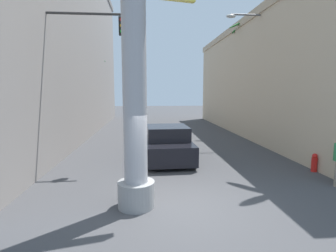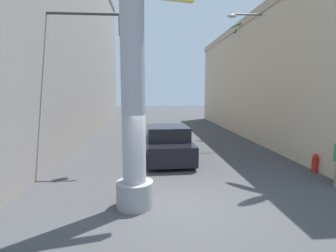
{
  "view_description": "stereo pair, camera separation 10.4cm",
  "coord_description": "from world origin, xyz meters",
  "px_view_note": "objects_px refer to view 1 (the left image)",
  "views": [
    {
      "loc": [
        -0.94,
        -6.64,
        3.09
      ],
      "look_at": [
        0.0,
        4.35,
        1.66
      ],
      "focal_mm": 28.0,
      "sensor_mm": 36.0,
      "label": 1
    },
    {
      "loc": [
        -0.83,
        -6.65,
        3.09
      ],
      "look_at": [
        0.0,
        4.35,
        1.66
      ],
      "focal_mm": 28.0,
      "sensor_mm": 36.0,
      "label": 2
    }
  ],
  "objects_px": {
    "traffic_light_mast": "(51,59)",
    "car_lead": "(167,143)",
    "fire_hydrant": "(314,163)",
    "palm_tree_mid_right": "(245,65)",
    "palm_tree_far_left": "(89,82)",
    "street_lamp": "(260,66)",
    "palm_tree_near_right": "(327,34)",
    "pedestrian_far_left": "(85,119)"
  },
  "relations": [
    {
      "from": "street_lamp",
      "to": "traffic_light_mast",
      "type": "xyz_separation_m",
      "value": [
        -10.48,
        -4.2,
        -0.21
      ]
    },
    {
      "from": "palm_tree_far_left",
      "to": "fire_hydrant",
      "type": "height_order",
      "value": "palm_tree_far_left"
    },
    {
      "from": "pedestrian_far_left",
      "to": "fire_hydrant",
      "type": "relative_size",
      "value": 2.48
    },
    {
      "from": "palm_tree_mid_right",
      "to": "palm_tree_far_left",
      "type": "xyz_separation_m",
      "value": [
        -12.46,
        6.78,
        -1.01
      ]
    },
    {
      "from": "palm_tree_near_right",
      "to": "pedestrian_far_left",
      "type": "distance_m",
      "value": 15.96
    },
    {
      "from": "traffic_light_mast",
      "to": "palm_tree_mid_right",
      "type": "xyz_separation_m",
      "value": [
        10.87,
        7.62,
        0.64
      ]
    },
    {
      "from": "street_lamp",
      "to": "palm_tree_mid_right",
      "type": "bearing_deg",
      "value": 83.49
    },
    {
      "from": "car_lead",
      "to": "palm_tree_near_right",
      "type": "bearing_deg",
      "value": -13.39
    },
    {
      "from": "street_lamp",
      "to": "traffic_light_mast",
      "type": "bearing_deg",
      "value": -158.16
    },
    {
      "from": "fire_hydrant",
      "to": "palm_tree_mid_right",
      "type": "bearing_deg",
      "value": 86.23
    },
    {
      "from": "fire_hydrant",
      "to": "car_lead",
      "type": "bearing_deg",
      "value": 155.16
    },
    {
      "from": "palm_tree_near_right",
      "to": "fire_hydrant",
      "type": "height_order",
      "value": "palm_tree_near_right"
    },
    {
      "from": "traffic_light_mast",
      "to": "fire_hydrant",
      "type": "bearing_deg",
      "value": -8.81
    },
    {
      "from": "fire_hydrant",
      "to": "street_lamp",
      "type": "bearing_deg",
      "value": 87.86
    },
    {
      "from": "palm_tree_mid_right",
      "to": "palm_tree_far_left",
      "type": "relative_size",
      "value": 1.25
    },
    {
      "from": "car_lead",
      "to": "palm_tree_far_left",
      "type": "relative_size",
      "value": 0.73
    },
    {
      "from": "palm_tree_near_right",
      "to": "palm_tree_mid_right",
      "type": "height_order",
      "value": "palm_tree_near_right"
    },
    {
      "from": "car_lead",
      "to": "palm_tree_near_right",
      "type": "height_order",
      "value": "palm_tree_near_right"
    },
    {
      "from": "fire_hydrant",
      "to": "pedestrian_far_left",
      "type": "bearing_deg",
      "value": 136.13
    },
    {
      "from": "car_lead",
      "to": "fire_hydrant",
      "type": "xyz_separation_m",
      "value": [
        5.58,
        -2.58,
        -0.35
      ]
    },
    {
      "from": "palm_tree_mid_right",
      "to": "fire_hydrant",
      "type": "bearing_deg",
      "value": -93.77
    },
    {
      "from": "palm_tree_near_right",
      "to": "fire_hydrant",
      "type": "xyz_separation_m",
      "value": [
        -0.86,
        -1.05,
        -5.07
      ]
    },
    {
      "from": "car_lead",
      "to": "palm_tree_far_left",
      "type": "distance_m",
      "value": 15.17
    },
    {
      "from": "car_lead",
      "to": "palm_tree_mid_right",
      "type": "distance_m",
      "value": 10.04
    },
    {
      "from": "palm_tree_mid_right",
      "to": "traffic_light_mast",
      "type": "bearing_deg",
      "value": -144.98
    },
    {
      "from": "street_lamp",
      "to": "fire_hydrant",
      "type": "xyz_separation_m",
      "value": [
        -0.22,
        -5.79,
        -4.24
      ]
    },
    {
      "from": "traffic_light_mast",
      "to": "car_lead",
      "type": "distance_m",
      "value": 6.04
    },
    {
      "from": "fire_hydrant",
      "to": "palm_tree_near_right",
      "type": "bearing_deg",
      "value": 50.73
    },
    {
      "from": "car_lead",
      "to": "palm_tree_mid_right",
      "type": "height_order",
      "value": "palm_tree_mid_right"
    },
    {
      "from": "palm_tree_mid_right",
      "to": "palm_tree_far_left",
      "type": "bearing_deg",
      "value": 151.43
    },
    {
      "from": "traffic_light_mast",
      "to": "palm_tree_near_right",
      "type": "distance_m",
      "value": 11.18
    },
    {
      "from": "traffic_light_mast",
      "to": "pedestrian_far_left",
      "type": "distance_m",
      "value": 9.71
    },
    {
      "from": "palm_tree_mid_right",
      "to": "pedestrian_far_left",
      "type": "distance_m",
      "value": 12.45
    },
    {
      "from": "car_lead",
      "to": "pedestrian_far_left",
      "type": "relative_size",
      "value": 2.71
    },
    {
      "from": "car_lead",
      "to": "fire_hydrant",
      "type": "distance_m",
      "value": 6.16
    },
    {
      "from": "street_lamp",
      "to": "fire_hydrant",
      "type": "height_order",
      "value": "street_lamp"
    },
    {
      "from": "palm_tree_near_right",
      "to": "palm_tree_far_left",
      "type": "height_order",
      "value": "palm_tree_near_right"
    },
    {
      "from": "street_lamp",
      "to": "palm_tree_mid_right",
      "type": "relative_size",
      "value": 0.92
    },
    {
      "from": "palm_tree_mid_right",
      "to": "pedestrian_far_left",
      "type": "height_order",
      "value": "palm_tree_mid_right"
    },
    {
      "from": "traffic_light_mast",
      "to": "palm_tree_near_right",
      "type": "bearing_deg",
      "value": -2.78
    },
    {
      "from": "palm_tree_mid_right",
      "to": "palm_tree_far_left",
      "type": "distance_m",
      "value": 14.22
    },
    {
      "from": "street_lamp",
      "to": "traffic_light_mast",
      "type": "relative_size",
      "value": 1.22
    }
  ]
}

